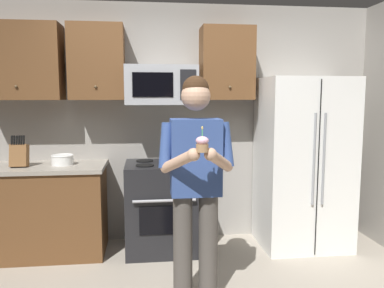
# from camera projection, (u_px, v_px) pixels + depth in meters

# --- Properties ---
(wall_back) EXTENTS (4.40, 0.10, 2.60)m
(wall_back) POSITION_uv_depth(u_px,v_px,m) (174.00, 124.00, 4.40)
(wall_back) COLOR gray
(wall_back) RESTS_ON ground
(oven_range) EXTENTS (0.76, 0.70, 0.93)m
(oven_range) POSITION_uv_depth(u_px,v_px,m) (163.00, 206.00, 4.10)
(oven_range) COLOR black
(oven_range) RESTS_ON ground
(microwave) EXTENTS (0.74, 0.41, 0.40)m
(microwave) POSITION_uv_depth(u_px,v_px,m) (161.00, 85.00, 4.07)
(microwave) COLOR #9EA0A5
(refrigerator) EXTENTS (0.90, 0.75, 1.80)m
(refrigerator) POSITION_uv_depth(u_px,v_px,m) (303.00, 163.00, 4.19)
(refrigerator) COLOR white
(refrigerator) RESTS_ON ground
(cabinet_row_upper) EXTENTS (2.78, 0.36, 0.76)m
(cabinet_row_upper) POSITION_uv_depth(u_px,v_px,m) (104.00, 62.00, 4.02)
(cabinet_row_upper) COLOR brown
(counter_left) EXTENTS (1.44, 0.66, 0.92)m
(counter_left) POSITION_uv_depth(u_px,v_px,m) (34.00, 210.00, 3.97)
(counter_left) COLOR brown
(counter_left) RESTS_ON ground
(knife_block) EXTENTS (0.16, 0.15, 0.32)m
(knife_block) POSITION_uv_depth(u_px,v_px,m) (19.00, 155.00, 3.84)
(knife_block) COLOR brown
(knife_block) RESTS_ON counter_left
(bowl_large_white) EXTENTS (0.22, 0.22, 0.10)m
(bowl_large_white) POSITION_uv_depth(u_px,v_px,m) (62.00, 160.00, 3.95)
(bowl_large_white) COLOR white
(bowl_large_white) RESTS_ON counter_left
(person) EXTENTS (0.60, 0.48, 1.76)m
(person) POSITION_uv_depth(u_px,v_px,m) (196.00, 177.00, 2.98)
(person) COLOR #4C4742
(person) RESTS_ON ground
(cupcake) EXTENTS (0.09, 0.09, 0.17)m
(cupcake) POSITION_uv_depth(u_px,v_px,m) (202.00, 144.00, 2.62)
(cupcake) COLOR #A87F56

